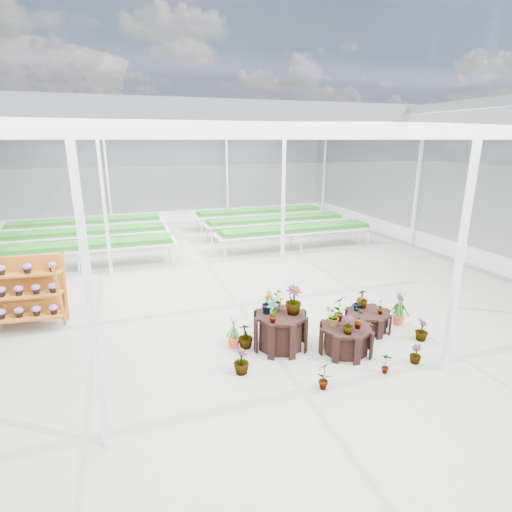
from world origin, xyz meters
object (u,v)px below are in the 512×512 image
object	(u,v)px
plinth_tall	(280,331)
plinth_low	(368,321)
shelf_rack	(29,293)
plinth_mid	(346,339)

from	to	relation	value
plinth_tall	plinth_low	distance (m)	2.21
plinth_low	shelf_rack	world-z (taller)	shelf_rack
plinth_mid	plinth_low	xyz separation A→B (m)	(1.00, 0.70, -0.06)
plinth_tall	plinth_mid	distance (m)	1.35
plinth_mid	plinth_low	size ratio (longest dim) A/B	1.07
plinth_low	shelf_rack	bearing A→B (deg)	159.45
plinth_tall	shelf_rack	size ratio (longest dim) A/B	0.69
plinth_mid	plinth_tall	bearing A→B (deg)	153.43
plinth_low	plinth_mid	bearing A→B (deg)	-145.01
plinth_tall	plinth_mid	world-z (taller)	plinth_tall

